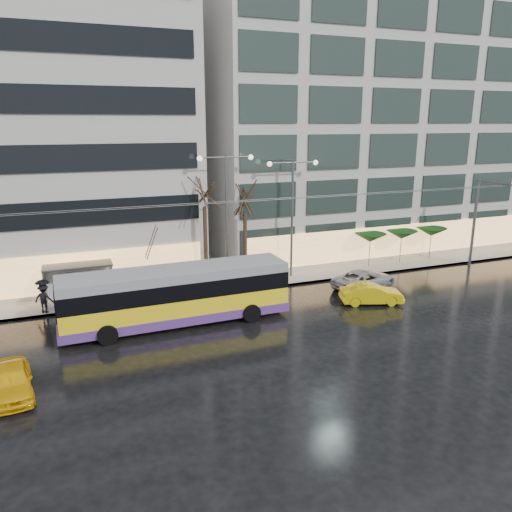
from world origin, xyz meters
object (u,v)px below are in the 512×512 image
street_lamp_near (226,202)px  taxi_a (12,381)px  trolleybus (177,297)px  bus_shelter (72,275)px

street_lamp_near → taxi_a: 17.90m
trolleybus → bus_shelter: 7.83m
trolleybus → street_lamp_near: size_ratio=1.44×
trolleybus → street_lamp_near: street_lamp_near is taller
street_lamp_near → taxi_a: bearing=-140.6°
bus_shelter → taxi_a: bus_shelter is taller
street_lamp_near → bus_shelter: bearing=-179.4°
trolleybus → taxi_a: trolleybus is taller
bus_shelter → street_lamp_near: 11.14m
trolleybus → bus_shelter: trolleybus is taller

